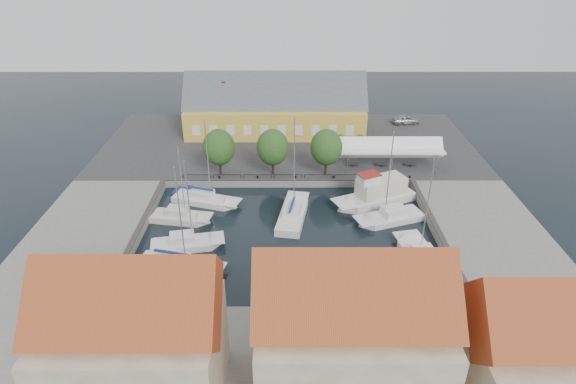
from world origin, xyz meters
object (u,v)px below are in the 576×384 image
(west_boat_d, at_px, (178,267))
(east_boat_a, at_px, (391,218))
(trawler, at_px, (377,195))
(west_boat_a, at_px, (205,201))
(center_sailboat, at_px, (293,215))
(launch_nw, at_px, (192,194))
(tent_canopy, at_px, (391,148))
(car_red, at_px, (220,151))
(launch_sw, at_px, (133,306))
(west_boat_b, at_px, (180,218))
(car_silver, at_px, (406,120))
(east_boat_c, at_px, (424,261))
(west_boat_c, at_px, (186,245))
(warehouse, at_px, (272,110))

(west_boat_d, bearing_deg, east_boat_a, 22.08)
(trawler, xyz_separation_m, west_boat_a, (-21.23, -0.06, -0.75))
(center_sailboat, xyz_separation_m, launch_nw, (-12.85, 5.74, -0.27))
(tent_canopy, bearing_deg, west_boat_a, -160.73)
(car_red, distance_m, launch_sw, 31.69)
(west_boat_b, bearing_deg, car_silver, 42.15)
(trawler, distance_m, west_boat_d, 25.70)
(east_boat_a, height_order, west_boat_a, east_boat_a)
(east_boat_a, distance_m, west_boat_d, 24.63)
(east_boat_a, bearing_deg, west_boat_b, 179.86)
(tent_canopy, xyz_separation_m, car_silver, (5.92, 16.76, -1.93))
(west_boat_d, bearing_deg, west_boat_a, 87.37)
(car_silver, distance_m, car_red, 32.44)
(car_silver, bearing_deg, east_boat_c, 163.41)
(west_boat_a, bearing_deg, tent_canopy, 19.27)
(west_boat_a, distance_m, west_boat_c, 9.58)
(trawler, relative_size, east_boat_c, 0.91)
(car_silver, height_order, west_boat_c, west_boat_c)
(east_boat_c, distance_m, launch_sw, 28.34)
(tent_canopy, xyz_separation_m, east_boat_a, (-2.08, -12.69, -3.42))
(car_silver, xyz_separation_m, car_red, (-29.83, -12.75, -0.15))
(car_silver, bearing_deg, center_sailboat, 138.96)
(west_boat_a, distance_m, launch_nw, 2.91)
(east_boat_a, bearing_deg, car_silver, 74.79)
(tent_canopy, height_order, west_boat_a, west_boat_a)
(warehouse, xyz_separation_m, east_boat_a, (14.52, -26.55, -4.17))
(car_red, height_order, launch_sw, car_red)
(center_sailboat, bearing_deg, east_boat_c, -33.81)
(east_boat_a, bearing_deg, launch_sw, -150.33)
(launch_sw, bearing_deg, trawler, 37.35)
(west_boat_d, relative_size, launch_sw, 2.69)
(car_red, xyz_separation_m, center_sailboat, (10.46, -16.14, -1.24))
(car_red, bearing_deg, west_boat_c, -84.14)
(west_boat_d, relative_size, launch_nw, 2.26)
(tent_canopy, relative_size, launch_nw, 2.64)
(warehouse, height_order, tent_canopy, warehouse)
(trawler, height_order, west_boat_b, west_boat_b)
(warehouse, relative_size, car_red, 7.77)
(tent_canopy, relative_size, west_boat_c, 1.32)
(west_boat_d, height_order, launch_nw, west_boat_d)
(center_sailboat, bearing_deg, launch_sw, -133.45)
(trawler, relative_size, west_boat_a, 0.95)
(east_boat_c, relative_size, launch_nw, 2.25)
(west_boat_c, bearing_deg, west_boat_a, 86.49)
(east_boat_c, xyz_separation_m, west_boat_c, (-24.56, 2.88, 0.00))
(trawler, relative_size, east_boat_a, 0.93)
(west_boat_b, xyz_separation_m, west_boat_d, (1.64, -9.31, 0.01))
(tent_canopy, height_order, trawler, trawler)
(car_red, relative_size, center_sailboat, 0.29)
(tent_canopy, distance_m, east_boat_c, 21.21)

